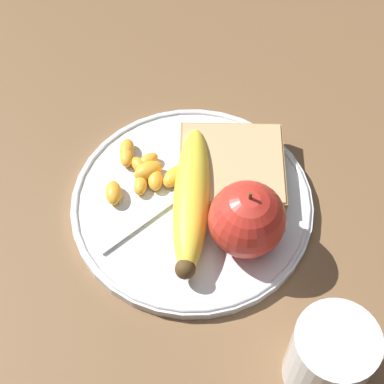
{
  "coord_description": "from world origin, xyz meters",
  "views": [
    {
      "loc": [
        0.03,
        -0.39,
        0.62
      ],
      "look_at": [
        0.0,
        0.0,
        0.03
      ],
      "focal_mm": 60.0,
      "sensor_mm": 36.0,
      "label": 1
    }
  ],
  "objects_px": {
    "fork": "(184,191)",
    "juice_glass": "(329,358)",
    "plate": "(192,204)",
    "bread_slice": "(232,167)",
    "jam_packet": "(265,203)",
    "banana": "(191,199)",
    "apple": "(247,219)"
  },
  "relations": [
    {
      "from": "juice_glass",
      "to": "banana",
      "type": "relative_size",
      "value": 0.48
    },
    {
      "from": "apple",
      "to": "banana",
      "type": "distance_m",
      "value": 0.07
    },
    {
      "from": "apple",
      "to": "fork",
      "type": "relative_size",
      "value": 0.58
    },
    {
      "from": "bread_slice",
      "to": "fork",
      "type": "height_order",
      "value": "bread_slice"
    },
    {
      "from": "juice_glass",
      "to": "fork",
      "type": "distance_m",
      "value": 0.25
    },
    {
      "from": "plate",
      "to": "fork",
      "type": "height_order",
      "value": "fork"
    },
    {
      "from": "banana",
      "to": "jam_packet",
      "type": "bearing_deg",
      "value": 5.04
    },
    {
      "from": "jam_packet",
      "to": "bread_slice",
      "type": "bearing_deg",
      "value": 129.57
    },
    {
      "from": "apple",
      "to": "plate",
      "type": "bearing_deg",
      "value": 144.25
    },
    {
      "from": "juice_glass",
      "to": "apple",
      "type": "xyz_separation_m",
      "value": [
        -0.08,
        0.14,
        0.01
      ]
    },
    {
      "from": "apple",
      "to": "juice_glass",
      "type": "bearing_deg",
      "value": -59.88
    },
    {
      "from": "banana",
      "to": "jam_packet",
      "type": "relative_size",
      "value": 4.86
    },
    {
      "from": "bread_slice",
      "to": "fork",
      "type": "xyz_separation_m",
      "value": [
        -0.05,
        -0.03,
        -0.01
      ]
    },
    {
      "from": "fork",
      "to": "juice_glass",
      "type": "bearing_deg",
      "value": -97.21
    },
    {
      "from": "bread_slice",
      "to": "banana",
      "type": "bearing_deg",
      "value": -128.87
    },
    {
      "from": "plate",
      "to": "bread_slice",
      "type": "bearing_deg",
      "value": 45.81
    },
    {
      "from": "juice_glass",
      "to": "fork",
      "type": "xyz_separation_m",
      "value": [
        -0.15,
        0.19,
        -0.03
      ]
    },
    {
      "from": "juice_glass",
      "to": "jam_packet",
      "type": "bearing_deg",
      "value": 108.39
    },
    {
      "from": "apple",
      "to": "banana",
      "type": "relative_size",
      "value": 0.47
    },
    {
      "from": "juice_glass",
      "to": "bread_slice",
      "type": "distance_m",
      "value": 0.25
    },
    {
      "from": "juice_glass",
      "to": "apple",
      "type": "distance_m",
      "value": 0.16
    },
    {
      "from": "jam_packet",
      "to": "apple",
      "type": "bearing_deg",
      "value": -116.54
    },
    {
      "from": "jam_packet",
      "to": "juice_glass",
      "type": "bearing_deg",
      "value": -71.61
    },
    {
      "from": "plate",
      "to": "bread_slice",
      "type": "relative_size",
      "value": 2.17
    },
    {
      "from": "fork",
      "to": "jam_packet",
      "type": "relative_size",
      "value": 3.9
    },
    {
      "from": "plate",
      "to": "jam_packet",
      "type": "xyz_separation_m",
      "value": [
        0.08,
        -0.0,
        0.01
      ]
    },
    {
      "from": "plate",
      "to": "banana",
      "type": "height_order",
      "value": "banana"
    },
    {
      "from": "juice_glass",
      "to": "banana",
      "type": "xyz_separation_m",
      "value": [
        -0.14,
        0.17,
        -0.01
      ]
    },
    {
      "from": "banana",
      "to": "fork",
      "type": "bearing_deg",
      "value": 114.64
    },
    {
      "from": "banana",
      "to": "apple",
      "type": "bearing_deg",
      "value": -29.19
    },
    {
      "from": "apple",
      "to": "banana",
      "type": "xyz_separation_m",
      "value": [
        -0.06,
        0.03,
        -0.02
      ]
    },
    {
      "from": "fork",
      "to": "banana",
      "type": "bearing_deg",
      "value": -110.43
    }
  ]
}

